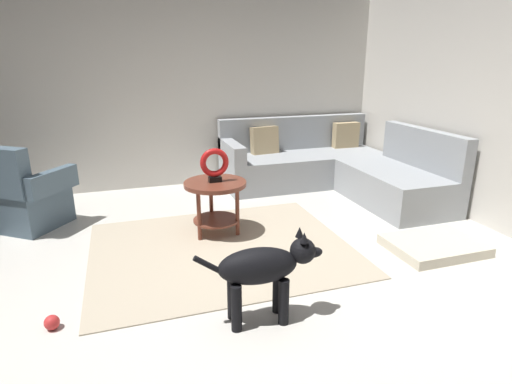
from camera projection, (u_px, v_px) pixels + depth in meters
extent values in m
cube|color=silver|center=(224.00, 296.00, 3.16)|extent=(6.00, 6.00, 0.10)
cube|color=silver|center=(167.00, 84.00, 5.39)|extent=(6.00, 0.12, 2.70)
cube|color=#BCAD93|center=(221.00, 249.00, 3.82)|extent=(2.30, 1.90, 0.01)
cube|color=#9EA3A8|center=(303.00, 169.00, 5.76)|extent=(2.20, 0.85, 0.42)
cube|color=#9EA3A8|center=(294.00, 133.00, 5.95)|extent=(2.20, 0.14, 0.46)
cube|color=#9EA3A8|center=(395.00, 187.00, 4.95)|extent=(0.85, 1.40, 0.42)
cube|color=#9EA3A8|center=(424.00, 148.00, 4.92)|extent=(0.14, 1.40, 0.46)
cube|color=#9EA3A8|center=(232.00, 151.00, 5.36)|extent=(0.16, 0.85, 0.22)
cube|color=tan|center=(346.00, 136.00, 6.05)|extent=(0.38, 0.12, 0.38)
cube|color=tan|center=(265.00, 141.00, 5.68)|extent=(0.40, 0.21, 0.39)
cube|color=#4C6070|center=(30.00, 207.00, 4.30)|extent=(0.84, 0.84, 0.40)
cube|color=#4C6070|center=(1.00, 172.00, 3.93)|extent=(0.57, 0.47, 0.48)
cube|color=#4C6070|center=(53.00, 182.00, 4.10)|extent=(0.44, 0.54, 0.22)
cylinder|color=brown|center=(215.00, 184.00, 3.99)|extent=(0.60, 0.60, 0.04)
cylinder|color=brown|center=(216.00, 220.00, 4.11)|extent=(0.45, 0.45, 0.02)
cylinder|color=brown|center=(211.00, 203.00, 4.27)|extent=(0.04, 0.04, 0.50)
cylinder|color=brown|center=(199.00, 216.00, 3.92)|extent=(0.04, 0.04, 0.50)
cylinder|color=brown|center=(237.00, 212.00, 4.03)|extent=(0.04, 0.04, 0.50)
cube|color=black|center=(215.00, 179.00, 3.98)|extent=(0.12, 0.08, 0.05)
torus|color=red|center=(214.00, 163.00, 3.93)|extent=(0.28, 0.06, 0.28)
cube|color=beige|center=(434.00, 246.00, 3.79)|extent=(0.80, 0.60, 0.09)
cylinder|color=black|center=(278.00, 291.00, 2.84)|extent=(0.07, 0.07, 0.32)
cylinder|color=black|center=(284.00, 302.00, 2.71)|extent=(0.07, 0.07, 0.32)
cylinder|color=black|center=(232.00, 297.00, 2.77)|extent=(0.07, 0.07, 0.32)
cylinder|color=black|center=(236.00, 308.00, 2.64)|extent=(0.07, 0.07, 0.32)
ellipsoid|color=black|center=(258.00, 266.00, 2.66)|extent=(0.54, 0.26, 0.24)
sphere|color=black|center=(303.00, 251.00, 2.71)|extent=(0.17, 0.17, 0.17)
ellipsoid|color=black|center=(314.00, 252.00, 2.73)|extent=(0.13, 0.08, 0.07)
cone|color=black|center=(300.00, 232.00, 2.71)|extent=(0.06, 0.06, 0.07)
cone|color=black|center=(304.00, 237.00, 2.63)|extent=(0.06, 0.06, 0.07)
cylinder|color=black|center=(209.00, 266.00, 2.58)|extent=(0.20, 0.05, 0.16)
sphere|color=red|center=(52.00, 322.00, 2.68)|extent=(0.10, 0.10, 0.10)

